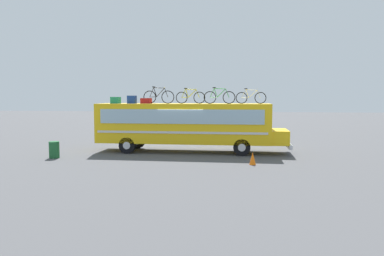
% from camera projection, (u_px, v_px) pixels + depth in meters
% --- Properties ---
extents(ground_plane, '(120.00, 120.00, 0.00)m').
position_uv_depth(ground_plane, '(184.00, 152.00, 21.23)').
color(ground_plane, '#4C4C4F').
extents(bus, '(10.88, 2.40, 2.78)m').
position_uv_depth(bus, '(186.00, 124.00, 21.07)').
color(bus, yellow).
rests_on(bus, ground).
extents(luggage_bag_1, '(0.48, 0.51, 0.38)m').
position_uv_depth(luggage_bag_1, '(116.00, 100.00, 21.22)').
color(luggage_bag_1, '#1E7F66').
rests_on(luggage_bag_1, bus).
extents(luggage_bag_2, '(0.46, 0.47, 0.46)m').
position_uv_depth(luggage_bag_2, '(132.00, 100.00, 21.21)').
color(luggage_bag_2, '#193899').
rests_on(luggage_bag_2, bus).
extents(luggage_bag_3, '(0.57, 0.52, 0.31)m').
position_uv_depth(luggage_bag_3, '(146.00, 101.00, 21.03)').
color(luggage_bag_3, maroon).
rests_on(luggage_bag_3, bus).
extents(rooftop_bicycle_1, '(1.79, 0.44, 0.98)m').
position_uv_depth(rooftop_bicycle_1, '(159.00, 96.00, 20.94)').
color(rooftop_bicycle_1, black).
rests_on(rooftop_bicycle_1, bus).
extents(rooftop_bicycle_2, '(1.70, 0.44, 0.90)m').
position_uv_depth(rooftop_bicycle_2, '(190.00, 97.00, 21.08)').
color(rooftop_bicycle_2, black).
rests_on(rooftop_bicycle_2, bus).
extents(rooftop_bicycle_3, '(1.75, 0.44, 0.92)m').
position_uv_depth(rooftop_bicycle_3, '(219.00, 97.00, 20.36)').
color(rooftop_bicycle_3, black).
rests_on(rooftop_bicycle_3, bus).
extents(rooftop_bicycle_4, '(1.70, 0.44, 0.87)m').
position_uv_depth(rooftop_bicycle_4, '(251.00, 97.00, 20.56)').
color(rooftop_bicycle_4, black).
rests_on(rooftop_bicycle_4, bus).
extents(trash_bin, '(0.52, 0.52, 0.85)m').
position_uv_depth(trash_bin, '(54.00, 150.00, 19.03)').
color(trash_bin, '#1E592D').
rests_on(trash_bin, ground).
extents(traffic_cone, '(0.31, 0.31, 0.59)m').
position_uv_depth(traffic_cone, '(253.00, 158.00, 17.11)').
color(traffic_cone, orange).
rests_on(traffic_cone, ground).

